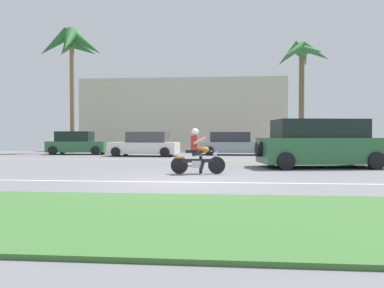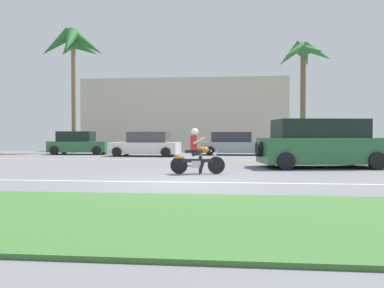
% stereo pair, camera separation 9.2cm
% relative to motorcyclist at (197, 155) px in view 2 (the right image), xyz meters
% --- Properties ---
extents(ground, '(56.00, 30.00, 0.04)m').
position_rel_motorcyclist_xyz_m(ground, '(-0.29, 0.85, -0.64)').
color(ground, slate).
extents(grass_median, '(56.00, 3.80, 0.06)m').
position_rel_motorcyclist_xyz_m(grass_median, '(-0.29, -6.25, -0.59)').
color(grass_median, '#3D6B33').
rests_on(grass_median, ground).
extents(lane_line_near, '(50.40, 0.12, 0.01)m').
position_rel_motorcyclist_xyz_m(lane_line_near, '(-0.29, -2.12, -0.62)').
color(lane_line_near, silver).
rests_on(lane_line_near, ground).
extents(lane_line_far, '(50.40, 0.12, 0.01)m').
position_rel_motorcyclist_xyz_m(lane_line_far, '(-0.29, 6.49, -0.62)').
color(lane_line_far, yellow).
rests_on(lane_line_far, ground).
extents(motorcyclist, '(1.76, 0.57, 1.47)m').
position_rel_motorcyclist_xyz_m(motorcyclist, '(0.00, 0.00, 0.00)').
color(motorcyclist, black).
rests_on(motorcyclist, ground).
extents(suv_nearby, '(4.97, 2.67, 1.86)m').
position_rel_motorcyclist_xyz_m(suv_nearby, '(4.55, 2.73, 0.28)').
color(suv_nearby, '#2D663D').
rests_on(suv_nearby, ground).
extents(parked_car_0, '(3.89, 1.95, 1.51)m').
position_rel_motorcyclist_xyz_m(parked_car_0, '(-8.77, 11.39, 0.08)').
color(parked_car_0, '#2D663D').
rests_on(parked_car_0, ground).
extents(parked_car_1, '(4.20, 2.17, 1.46)m').
position_rel_motorcyclist_xyz_m(parked_car_1, '(-3.84, 9.79, 0.06)').
color(parked_car_1, white).
rests_on(parked_car_1, ground).
extents(parked_car_2, '(4.34, 2.04, 1.46)m').
position_rel_motorcyclist_xyz_m(parked_car_2, '(1.47, 11.60, 0.07)').
color(parked_car_2, '#8C939E').
rests_on(parked_car_2, ground).
extents(palm_tree_0, '(4.76, 4.83, 8.95)m').
position_rel_motorcyclist_xyz_m(palm_tree_0, '(-10.01, 13.58, 6.91)').
color(palm_tree_0, brown).
rests_on(palm_tree_0, ground).
extents(palm_tree_1, '(3.83, 3.83, 7.80)m').
position_rel_motorcyclist_xyz_m(palm_tree_1, '(6.23, 13.67, 5.85)').
color(palm_tree_1, brown).
rests_on(palm_tree_1, ground).
extents(building_far, '(16.76, 4.00, 5.88)m').
position_rel_motorcyclist_xyz_m(building_far, '(-2.53, 18.85, 2.32)').
color(building_far, beige).
rests_on(building_far, ground).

